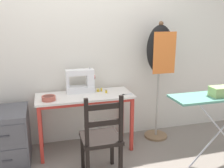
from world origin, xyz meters
name	(u,v)px	position (x,y,z in m)	size (l,w,h in m)	color
ground_plane	(90,158)	(0.00, 0.00, 0.00)	(14.00, 14.00, 0.00)	gray
wall_back	(79,47)	(0.00, 0.55, 1.27)	(10.00, 0.05, 2.55)	silver
sewing_table	(85,103)	(0.00, 0.23, 0.63)	(1.18, 0.48, 0.73)	silver
sewing_machine	(82,82)	(-0.01, 0.37, 0.87)	(0.36, 0.15, 0.32)	white
fabric_bowl	(49,98)	(-0.43, 0.14, 0.75)	(0.16, 0.16, 0.05)	#B25647
scissors	(126,94)	(0.49, 0.11, 0.73)	(0.13, 0.04, 0.01)	silver
thread_spool_near_machine	(98,90)	(0.19, 0.33, 0.75)	(0.04, 0.04, 0.04)	yellow
thread_spool_mid_table	(101,90)	(0.23, 0.33, 0.75)	(0.03, 0.03, 0.04)	yellow
thread_spool_far_edge	(106,91)	(0.28, 0.24, 0.75)	(0.03, 0.03, 0.04)	yellow
wooden_chair	(101,139)	(0.06, -0.39, 0.44)	(0.40, 0.38, 0.93)	black
filing_cabinet	(9,137)	(-0.90, 0.16, 0.32)	(0.45, 0.56, 0.64)	#4C4C51
dress_form	(160,55)	(1.02, 0.29, 1.18)	(0.36, 0.32, 1.61)	#846647
ironing_board	(224,98)	(1.42, -0.50, 0.79)	(1.23, 0.34, 0.84)	#518E7A
storage_box	(220,91)	(1.32, -0.54, 0.89)	(0.22, 0.15, 0.10)	#8EB266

